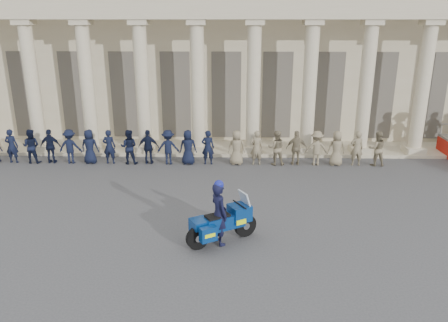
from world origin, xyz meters
TOP-DOWN VIEW (x-y plane):
  - ground at (0.00, 0.00)m, footprint 90.00×90.00m
  - building at (-0.00, 14.74)m, footprint 40.00×12.50m
  - officer_rank at (-3.01, 6.47)m, footprint 20.08×0.60m
  - motorcycle at (0.12, -0.80)m, footprint 2.06×1.53m
  - rider at (0.01, -0.86)m, footprint 0.74×0.83m

SIDE VIEW (x-z plane):
  - ground at x=0.00m, z-range 0.00..0.00m
  - motorcycle at x=0.12m, z-range -0.10..1.38m
  - officer_rank at x=-3.01m, z-range 0.00..1.58m
  - rider at x=0.01m, z-range -0.01..1.98m
  - building at x=0.00m, z-range 0.02..9.02m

